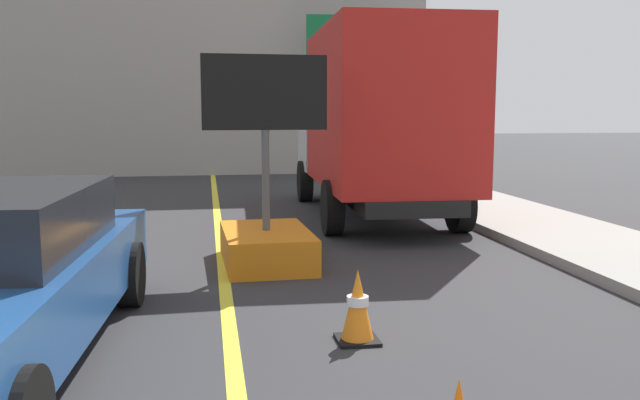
{
  "coord_description": "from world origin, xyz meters",
  "views": [
    {
      "loc": [
        -0.17,
        2.46,
        1.99
      ],
      "look_at": [
        0.67,
        7.44,
        1.32
      ],
      "focal_mm": 37.71,
      "sensor_mm": 36.0,
      "label": 1
    }
  ],
  "objects_px": {
    "arrow_board_trailer": "(266,228)",
    "traffic_cone_mid_lane": "(358,306)",
    "highway_guide_sign": "(371,63)",
    "box_truck": "(376,120)"
  },
  "relations": [
    {
      "from": "arrow_board_trailer",
      "to": "box_truck",
      "type": "height_order",
      "value": "box_truck"
    },
    {
      "from": "arrow_board_trailer",
      "to": "highway_guide_sign",
      "type": "distance_m",
      "value": 12.22
    },
    {
      "from": "highway_guide_sign",
      "to": "traffic_cone_mid_lane",
      "type": "height_order",
      "value": "highway_guide_sign"
    },
    {
      "from": "highway_guide_sign",
      "to": "arrow_board_trailer",
      "type": "bearing_deg",
      "value": -110.31
    },
    {
      "from": "traffic_cone_mid_lane",
      "to": "highway_guide_sign",
      "type": "bearing_deg",
      "value": 75.81
    },
    {
      "from": "highway_guide_sign",
      "to": "traffic_cone_mid_lane",
      "type": "relative_size",
      "value": 7.81
    },
    {
      "from": "arrow_board_trailer",
      "to": "traffic_cone_mid_lane",
      "type": "distance_m",
      "value": 3.17
    },
    {
      "from": "highway_guide_sign",
      "to": "traffic_cone_mid_lane",
      "type": "distance_m",
      "value": 15.03
    },
    {
      "from": "box_truck",
      "to": "traffic_cone_mid_lane",
      "type": "bearing_deg",
      "value": -105.41
    },
    {
      "from": "arrow_board_trailer",
      "to": "highway_guide_sign",
      "type": "relative_size",
      "value": 0.54
    }
  ]
}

